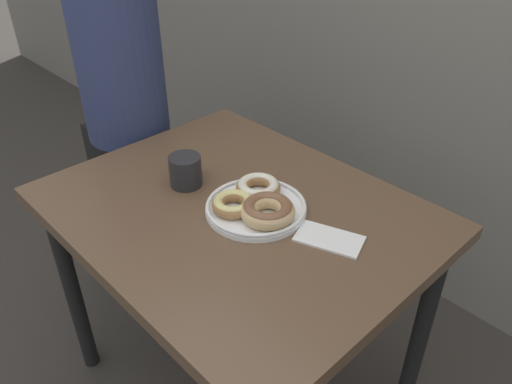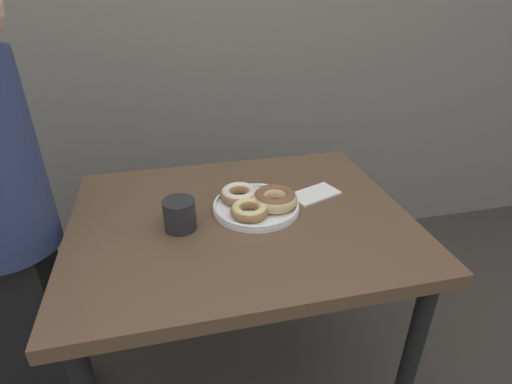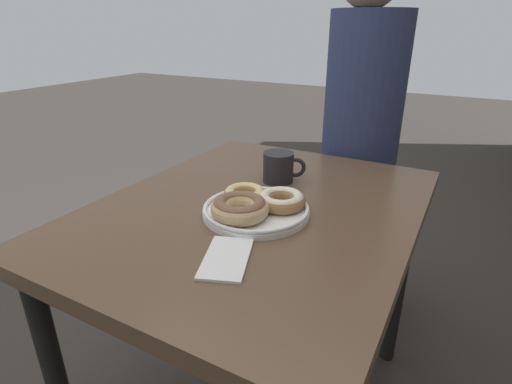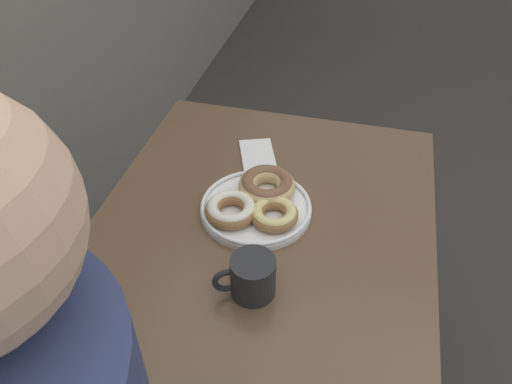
{
  "view_description": "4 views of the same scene",
  "coord_description": "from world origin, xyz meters",
  "px_view_note": "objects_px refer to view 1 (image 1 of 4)",
  "views": [
    {
      "loc": [
        0.81,
        -0.48,
        1.5
      ],
      "look_at": [
        0.05,
        0.25,
        0.8
      ],
      "focal_mm": 35.0,
      "sensor_mm": 36.0,
      "label": 1
    },
    {
      "loc": [
        -0.18,
        -0.76,
        1.37
      ],
      "look_at": [
        0.05,
        0.25,
        0.8
      ],
      "focal_mm": 28.0,
      "sensor_mm": 36.0,
      "label": 2
    },
    {
      "loc": [
        0.83,
        0.67,
        1.18
      ],
      "look_at": [
        0.05,
        0.25,
        0.8
      ],
      "focal_mm": 28.0,
      "sensor_mm": 36.0,
      "label": 3
    },
    {
      "loc": [
        -0.78,
        0.04,
        1.54
      ],
      "look_at": [
        0.05,
        0.25,
        0.8
      ],
      "focal_mm": 35.0,
      "sensor_mm": 36.0,
      "label": 4
    }
  ],
  "objects_px": {
    "donut_plate": "(256,204)",
    "coffee_mug": "(186,170)",
    "napkin": "(329,239)",
    "dining_table": "(236,233)",
    "person_figure": "(126,121)"
  },
  "relations": [
    {
      "from": "coffee_mug",
      "to": "napkin",
      "type": "xyz_separation_m",
      "value": [
        0.44,
        0.09,
        -0.04
      ]
    },
    {
      "from": "dining_table",
      "to": "donut_plate",
      "type": "distance_m",
      "value": 0.13
    },
    {
      "from": "donut_plate",
      "to": "coffee_mug",
      "type": "distance_m",
      "value": 0.24
    },
    {
      "from": "dining_table",
      "to": "person_figure",
      "type": "relative_size",
      "value": 0.7
    },
    {
      "from": "donut_plate",
      "to": "napkin",
      "type": "xyz_separation_m",
      "value": [
        0.2,
        0.05,
        -0.02
      ]
    },
    {
      "from": "dining_table",
      "to": "donut_plate",
      "type": "bearing_deg",
      "value": 20.48
    },
    {
      "from": "donut_plate",
      "to": "napkin",
      "type": "bearing_deg",
      "value": 13.44
    },
    {
      "from": "dining_table",
      "to": "person_figure",
      "type": "xyz_separation_m",
      "value": [
        -0.68,
        0.09,
        0.07
      ]
    },
    {
      "from": "donut_plate",
      "to": "dining_table",
      "type": "bearing_deg",
      "value": -159.52
    },
    {
      "from": "donut_plate",
      "to": "napkin",
      "type": "distance_m",
      "value": 0.21
    },
    {
      "from": "dining_table",
      "to": "coffee_mug",
      "type": "height_order",
      "value": "coffee_mug"
    },
    {
      "from": "donut_plate",
      "to": "coffee_mug",
      "type": "xyz_separation_m",
      "value": [
        -0.23,
        -0.05,
        0.02
      ]
    },
    {
      "from": "coffee_mug",
      "to": "napkin",
      "type": "bearing_deg",
      "value": 12.22
    },
    {
      "from": "donut_plate",
      "to": "napkin",
      "type": "relative_size",
      "value": 1.46
    },
    {
      "from": "coffee_mug",
      "to": "napkin",
      "type": "distance_m",
      "value": 0.45
    }
  ]
}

